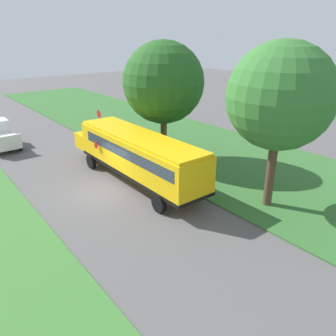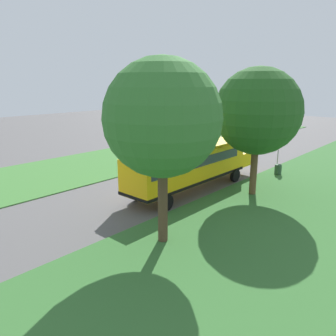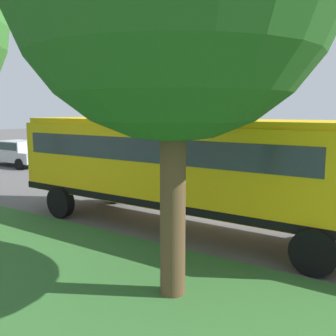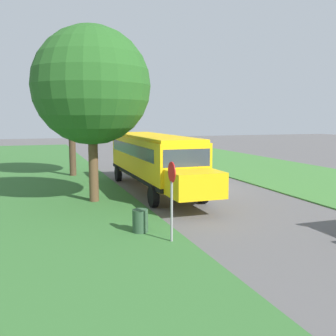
{
  "view_description": "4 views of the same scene",
  "coord_description": "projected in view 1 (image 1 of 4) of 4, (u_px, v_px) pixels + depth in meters",
  "views": [
    {
      "loc": [
        7.96,
        16.36,
        8.69
      ],
      "look_at": [
        -2.34,
        3.37,
        1.93
      ],
      "focal_mm": 35.0,
      "sensor_mm": 36.0,
      "label": 1
    },
    {
      "loc": [
        -16.0,
        17.77,
        7.42
      ],
      "look_at": [
        -0.98,
        1.11,
        1.56
      ],
      "focal_mm": 35.0,
      "sensor_mm": 36.0,
      "label": 2
    },
    {
      "loc": [
        -11.72,
        -5.65,
        3.4
      ],
      "look_at": [
        0.04,
        2.52,
        1.3
      ],
      "focal_mm": 42.0,
      "sensor_mm": 36.0,
      "label": 3
    },
    {
      "loc": [
        -8.85,
        -20.91,
        4.17
      ],
      "look_at": [
        -1.13,
        1.35,
        1.12
      ],
      "focal_mm": 42.0,
      "sensor_mm": 36.0,
      "label": 4
    }
  ],
  "objects": [
    {
      "name": "trash_bin",
      "position": [
        115.0,
        138.0,
        28.16
      ],
      "size": [
        0.56,
        0.56,
        0.9
      ],
      "primitive_type": "cylinder",
      "color": "#2D4C33",
      "rests_on": "ground"
    },
    {
      "name": "grass_verge",
      "position": [
        218.0,
        155.0,
        25.47
      ],
      "size": [
        12.0,
        80.0,
        0.08
      ],
      "primitive_type": "cube",
      "color": "#33662D",
      "rests_on": "ground"
    },
    {
      "name": "oak_tree_beside_bus",
      "position": [
        162.0,
        83.0,
        22.51
      ],
      "size": [
        5.61,
        5.61,
        8.46
      ],
      "color": "brown",
      "rests_on": "ground"
    },
    {
      "name": "school_bus",
      "position": [
        136.0,
        153.0,
        20.2
      ],
      "size": [
        2.84,
        12.42,
        3.16
      ],
      "color": "yellow",
      "rests_on": "ground"
    },
    {
      "name": "oak_tree_roadside_mid",
      "position": [
        278.0,
        96.0,
        15.82
      ],
      "size": [
        5.29,
        5.29,
        8.58
      ],
      "color": "#4C3826",
      "rests_on": "ground"
    },
    {
      "name": "stop_sign",
      "position": [
        99.0,
        122.0,
        28.26
      ],
      "size": [
        0.08,
        0.68,
        2.74
      ],
      "color": "gray",
      "rests_on": "ground"
    },
    {
      "name": "ground_plane",
      "position": [
        103.0,
        190.0,
        19.73
      ],
      "size": [
        120.0,
        120.0,
        0.0
      ],
      "primitive_type": "plane",
      "color": "#565454"
    }
  ]
}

